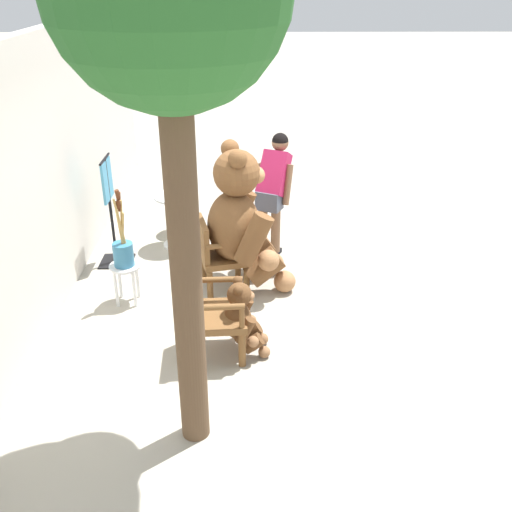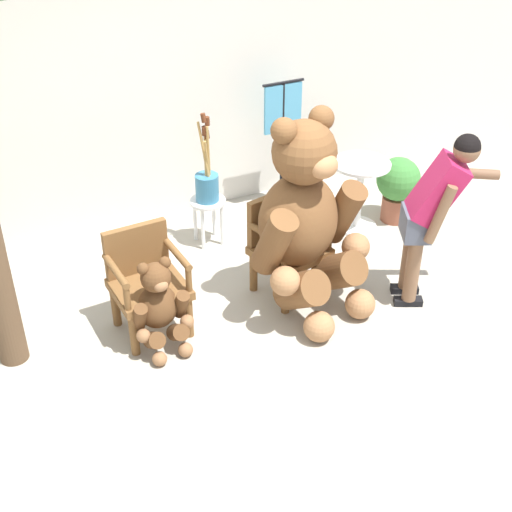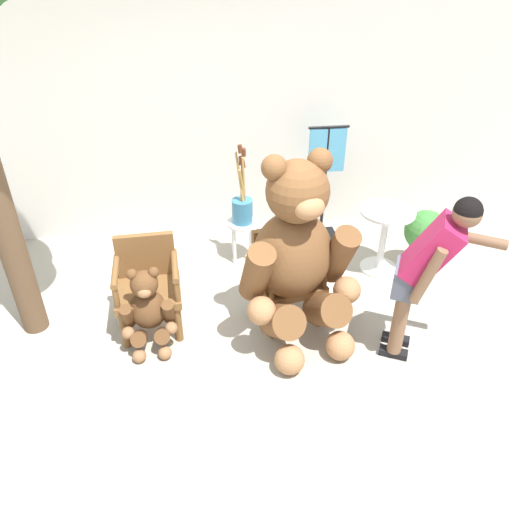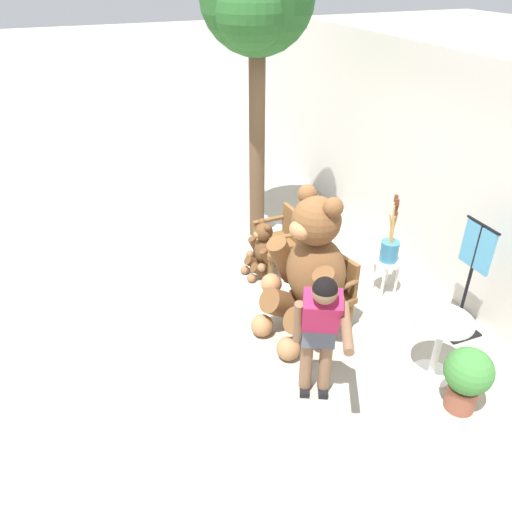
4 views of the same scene
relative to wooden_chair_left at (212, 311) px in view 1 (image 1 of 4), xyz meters
name	(u,v)px [view 1 (image 1 of 4)]	position (x,y,z in m)	size (l,w,h in m)	color
ground_plane	(274,316)	(0.63, -0.62, -0.46)	(60.00, 60.00, 0.00)	#A8A091
back_wall	(26,194)	(0.63, 1.78, 0.94)	(10.00, 0.16, 2.80)	beige
wooden_chair_left	(212,311)	(0.00, 0.00, 0.00)	(0.59, 0.55, 0.86)	brown
wooden_chair_right	(218,252)	(1.24, 0.00, 0.00)	(0.67, 0.64, 0.86)	brown
teddy_bear_large	(242,221)	(1.28, -0.27, 0.37)	(1.06, 1.07, 1.70)	brown
teddy_bear_small	(242,318)	(0.01, -0.28, -0.08)	(0.47, 0.45, 0.78)	brown
person_visitor	(273,185)	(2.22, -0.66, 0.45)	(0.86, 0.49, 1.52)	black
white_stool	(126,274)	(0.94, 1.00, -0.11)	(0.34, 0.34, 0.46)	silver
brush_bucket	(123,249)	(0.94, 1.00, 0.19)	(0.22, 0.22, 0.87)	teal
round_side_table	(177,215)	(2.38, 0.60, -0.01)	(0.56, 0.56, 0.72)	white
patio_tree	(177,3)	(-1.02, 0.04, 2.70)	(1.48, 1.41, 3.97)	brown
potted_plant	(183,206)	(2.82, 0.57, -0.07)	(0.44, 0.44, 0.68)	brown
clothing_display_stand	(111,209)	(1.90, 1.33, 0.26)	(0.44, 0.40, 1.36)	black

